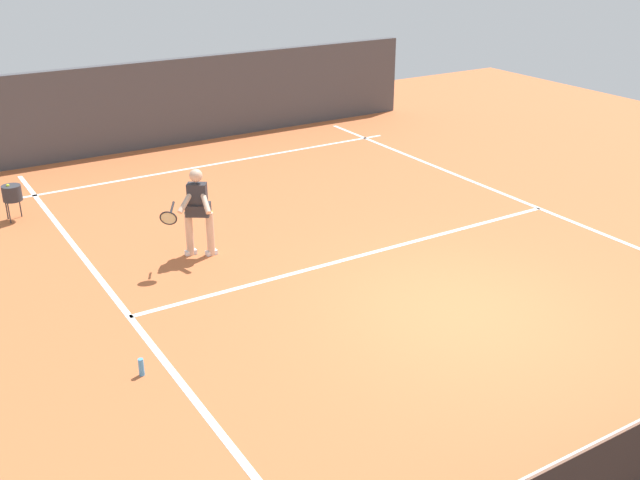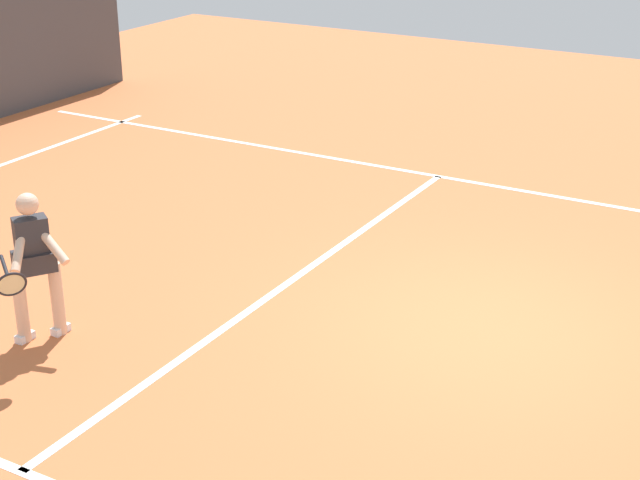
{
  "view_description": "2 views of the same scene",
  "coord_description": "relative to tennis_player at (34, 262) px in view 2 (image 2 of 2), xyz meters",
  "views": [
    {
      "loc": [
        6.9,
        7.31,
        5.37
      ],
      "look_at": [
        1.52,
        -1.4,
        0.95
      ],
      "focal_mm": 41.99,
      "sensor_mm": 36.0,
      "label": 1
    },
    {
      "loc": [
        8.71,
        2.98,
        4.71
      ],
      "look_at": [
        1.23,
        -1.26,
        1.15
      ],
      "focal_mm": 54.8,
      "sensor_mm": 36.0,
      "label": 2
    }
  ],
  "objects": [
    {
      "name": "tennis_player",
      "position": [
        0.0,
        0.0,
        0.0
      ],
      "size": [
        1.08,
        0.77,
        1.55
      ],
      "color": "beige",
      "rests_on": "ground"
    },
    {
      "name": "service_line_marking",
      "position": [
        -2.47,
        1.48,
        -0.84
      ],
      "size": [
        8.45,
        0.1,
        0.01
      ],
      "primitive_type": "cube",
      "color": "white",
      "rests_on": "ground"
    },
    {
      "name": "sideline_left_marking",
      "position": [
        -6.7,
        3.8,
        -0.84
      ],
      "size": [
        0.1,
        19.87,
        0.01
      ],
      "primitive_type": "cube",
      "color": "white",
      "rests_on": "ground"
    },
    {
      "name": "ground_plane",
      "position": [
        -2.47,
        3.8,
        -0.85
      ],
      "size": [
        28.42,
        28.42,
        0.0
      ],
      "primitive_type": "plane",
      "color": "#C66638"
    }
  ]
}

